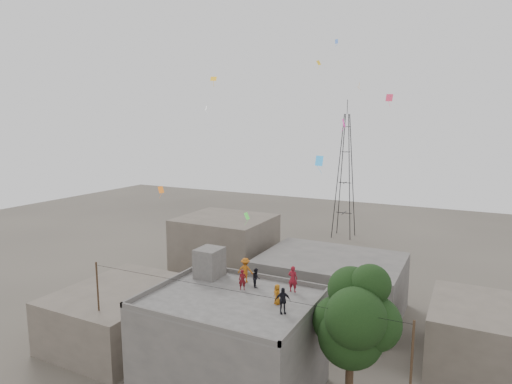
# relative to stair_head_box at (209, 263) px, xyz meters

# --- Properties ---
(main_building) EXTENTS (10.00, 8.00, 6.10)m
(main_building) POSITION_rel_stair_head_box_xyz_m (3.20, -2.60, -4.05)
(main_building) COLOR #54514E
(main_building) RESTS_ON ground
(parapet) EXTENTS (10.00, 8.00, 0.30)m
(parapet) POSITION_rel_stair_head_box_xyz_m (3.20, -2.60, -0.85)
(parapet) COLOR #54514E
(parapet) RESTS_ON main_building
(stair_head_box) EXTENTS (1.60, 1.80, 2.00)m
(stair_head_box) POSITION_rel_stair_head_box_xyz_m (0.00, 0.00, 0.00)
(stair_head_box) COLOR #54514E
(stair_head_box) RESTS_ON main_building
(neighbor_west) EXTENTS (8.00, 10.00, 4.00)m
(neighbor_west) POSITION_rel_stair_head_box_xyz_m (-7.80, -0.60, -5.10)
(neighbor_west) COLOR #5C5348
(neighbor_west) RESTS_ON ground
(neighbor_north) EXTENTS (12.00, 9.00, 5.00)m
(neighbor_north) POSITION_rel_stair_head_box_xyz_m (5.20, 11.40, -4.60)
(neighbor_north) COLOR #54514E
(neighbor_north) RESTS_ON ground
(neighbor_northwest) EXTENTS (9.00, 8.00, 7.00)m
(neighbor_northwest) POSITION_rel_stair_head_box_xyz_m (-6.80, 13.40, -3.60)
(neighbor_northwest) COLOR #5C5348
(neighbor_northwest) RESTS_ON ground
(neighbor_east) EXTENTS (7.00, 8.00, 4.40)m
(neighbor_east) POSITION_rel_stair_head_box_xyz_m (17.20, 7.40, -4.90)
(neighbor_east) COLOR #5C5348
(neighbor_east) RESTS_ON ground
(tree) EXTENTS (4.90, 4.60, 9.10)m
(tree) POSITION_rel_stair_head_box_xyz_m (10.57, -2.00, -1.00)
(tree) COLOR black
(tree) RESTS_ON ground
(utility_line) EXTENTS (20.12, 0.62, 7.40)m
(utility_line) POSITION_rel_stair_head_box_xyz_m (3.70, -3.85, -3.27)
(utility_line) COLOR black
(utility_line) RESTS_ON ground
(transmission_tower) EXTENTS (2.97, 2.97, 20.01)m
(transmission_tower) POSITION_rel_stair_head_box_xyz_m (-0.80, 37.40, 1.97)
(transmission_tower) COLOR black
(transmission_tower) RESTS_ON ground
(person_red_adult) EXTENTS (0.62, 0.41, 1.67)m
(person_red_adult) POSITION_rel_stair_head_box_xyz_m (6.13, 0.06, -0.16)
(person_red_adult) COLOR maroon
(person_red_adult) RESTS_ON main_building
(person_orange_child) EXTENTS (0.70, 0.66, 1.20)m
(person_orange_child) POSITION_rel_stair_head_box_xyz_m (6.02, -2.09, -0.40)
(person_orange_child) COLOR #A65E13
(person_orange_child) RESTS_ON main_building
(person_dark_child) EXTENTS (0.73, 0.76, 1.23)m
(person_dark_child) POSITION_rel_stair_head_box_xyz_m (3.71, -0.23, -0.38)
(person_dark_child) COLOR black
(person_dark_child) RESTS_ON main_building
(person_dark_adult) EXTENTS (0.92, 0.80, 1.49)m
(person_dark_adult) POSITION_rel_stair_head_box_xyz_m (6.79, -3.08, -0.26)
(person_dark_adult) COLOR black
(person_dark_adult) RESTS_ON main_building
(person_orange_adult) EXTENTS (1.17, 0.81, 1.66)m
(person_orange_adult) POSITION_rel_stair_head_box_xyz_m (2.70, 0.18, -0.17)
(person_orange_adult) COLOR #AF5914
(person_orange_adult) RESTS_ON main_building
(person_red_child) EXTENTS (0.56, 0.48, 1.30)m
(person_red_child) POSITION_rel_stair_head_box_xyz_m (3.16, -1.06, -0.35)
(person_red_child) COLOR maroon
(person_red_child) RESTS_ON main_building
(kites) EXTENTS (17.22, 11.41, 12.88)m
(kites) POSITION_rel_stair_head_box_xyz_m (3.60, 4.94, 9.17)
(kites) COLOR orange
(kites) RESTS_ON ground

